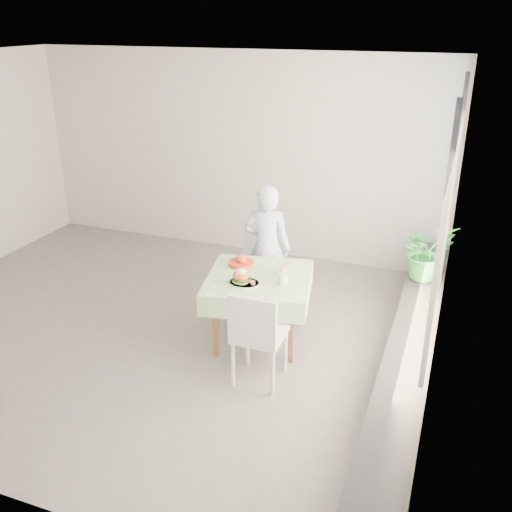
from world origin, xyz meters
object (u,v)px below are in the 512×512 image
at_px(juice_cup_orange, 283,270).
at_px(potted_plant, 426,251).
at_px(cafe_table, 259,301).
at_px(chair_far, 259,282).
at_px(chair_near, 259,353).
at_px(diner, 267,248).
at_px(main_dish, 242,279).

bearing_deg(juice_cup_orange, potted_plant, 36.22).
bearing_deg(potted_plant, cafe_table, -145.01).
xyz_separation_m(chair_far, chair_near, (0.53, -1.46, 0.02)).
height_order(chair_far, chair_near, chair_near).
xyz_separation_m(cafe_table, chair_near, (0.26, -0.69, -0.17)).
relative_size(chair_far, chair_near, 0.93).
xyz_separation_m(diner, juice_cup_orange, (0.39, -0.61, 0.05)).
height_order(juice_cup_orange, potted_plant, potted_plant).
bearing_deg(cafe_table, diner, 103.11).
bearing_deg(diner, chair_near, 100.53).
relative_size(main_dish, potted_plant, 0.49).
bearing_deg(cafe_table, juice_cup_orange, 26.86).
distance_m(cafe_table, chair_far, 0.85).
relative_size(cafe_table, chair_near, 1.28).
height_order(chair_far, main_dish, main_dish).
distance_m(chair_far, potted_plant, 1.94).
xyz_separation_m(cafe_table, juice_cup_orange, (0.22, 0.11, 0.34)).
relative_size(cafe_table, main_dish, 3.92).
distance_m(diner, potted_plant, 1.76).
distance_m(cafe_table, juice_cup_orange, 0.42).
distance_m(cafe_table, chair_near, 0.75).
relative_size(chair_near, diner, 0.64).
height_order(cafe_table, diner, diner).
relative_size(cafe_table, diner, 0.81).
bearing_deg(cafe_table, potted_plant, 34.99).
height_order(diner, juice_cup_orange, diner).
xyz_separation_m(cafe_table, chair_far, (-0.28, 0.78, -0.19)).
bearing_deg(juice_cup_orange, chair_near, -87.79).
relative_size(cafe_table, potted_plant, 1.91).
distance_m(chair_far, chair_near, 1.56).
distance_m(diner, juice_cup_orange, 0.73).
bearing_deg(chair_near, cafe_table, 110.40).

